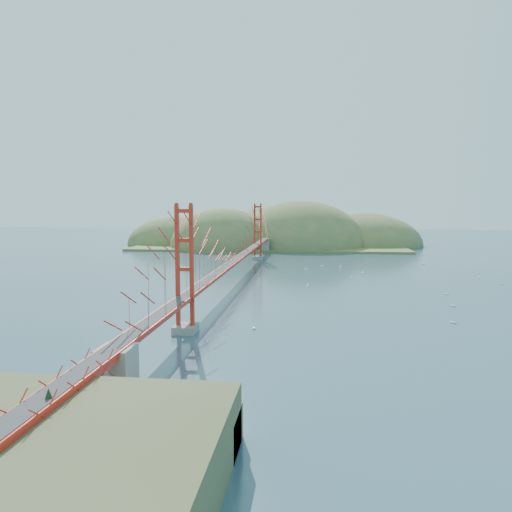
# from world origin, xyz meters

# --- Properties ---
(ground) EXTENTS (320.00, 320.00, 0.00)m
(ground) POSITION_xyz_m (0.00, 0.00, 0.00)
(ground) COLOR #2F4C5E
(ground) RESTS_ON ground
(bridge) EXTENTS (2.20, 94.40, 12.00)m
(bridge) POSITION_xyz_m (0.00, 0.18, 7.01)
(bridge) COLOR gray
(bridge) RESTS_ON ground
(approach_viaduct) EXTENTS (1.40, 12.00, 3.38)m
(approach_viaduct) POSITION_xyz_m (0.00, -51.91, 2.55)
(approach_viaduct) COLOR red
(approach_viaduct) RESTS_ON ground
(promontory) EXTENTS (9.00, 6.00, 0.24)m
(promontory) POSITION_xyz_m (0.00, -48.50, 0.12)
(promontory) COLOR #59544C
(promontory) RESTS_ON ground
(fort) EXTENTS (3.70, 2.30, 1.75)m
(fort) POSITION_xyz_m (0.40, -47.80, 0.67)
(fort) COLOR brown
(fort) RESTS_ON ground
(far_headlands) EXTENTS (84.00, 58.00, 25.00)m
(far_headlands) POSITION_xyz_m (2.21, 68.52, 0.00)
(far_headlands) COLOR olive
(far_headlands) RESTS_ON ground
(sailboat_8) EXTENTS (0.65, 0.65, 0.70)m
(sailboat_8) POSITION_xyz_m (33.66, 33.82, 0.15)
(sailboat_8) COLOR white
(sailboat_8) RESTS_ON ground
(sailboat_15) EXTENTS (0.68, 0.68, 0.73)m
(sailboat_15) POSITION_xyz_m (35.90, 42.00, 0.16)
(sailboat_15) COLOR white
(sailboat_15) RESTS_ON ground
(sailboat_9) EXTENTS (0.54, 0.62, 0.71)m
(sailboat_9) POSITION_xyz_m (37.64, 8.28, 0.15)
(sailboat_9) COLOR white
(sailboat_9) RESTS_ON ground
(sailboat_10) EXTENTS (0.46, 0.58, 0.68)m
(sailboat_10) POSITION_xyz_m (6.00, -27.99, 0.15)
(sailboat_10) COLOR white
(sailboat_10) RESTS_ON ground
(sailboat_12) EXTENTS (0.63, 0.52, 0.73)m
(sailboat_12) POSITION_xyz_m (13.21, 20.29, 0.16)
(sailboat_12) COLOR white
(sailboat_12) RESTS_ON ground
(sailboat_6) EXTENTS (0.62, 0.62, 0.66)m
(sailboat_6) POSITION_xyz_m (25.13, -23.52, 0.15)
(sailboat_6) COLOR white
(sailboat_6) RESTS_ON ground
(sailboat_7) EXTENTS (0.55, 0.44, 0.65)m
(sailboat_7) POSITION_xyz_m (32.71, 25.12, 0.15)
(sailboat_7) COLOR white
(sailboat_7) RESTS_ON ground
(sailboat_1) EXTENTS (0.59, 0.59, 0.62)m
(sailboat_1) POSITION_xyz_m (28.60, -7.54, 0.14)
(sailboat_1) COLOR white
(sailboat_1) RESTS_ON ground
(sailboat_3) EXTENTS (0.60, 0.59, 0.68)m
(sailboat_3) POSITION_xyz_m (10.27, 15.28, 0.15)
(sailboat_3) COLOR white
(sailboat_3) RESTS_ON ground
(sailboat_0) EXTENTS (0.56, 0.57, 0.64)m
(sailboat_0) POSITION_xyz_m (10.74, -3.13, 0.14)
(sailboat_0) COLOR white
(sailboat_0) RESTS_ON ground
(sailboat_16) EXTENTS (0.69, 0.69, 0.74)m
(sailboat_16) POSITION_xyz_m (19.82, 10.94, 0.16)
(sailboat_16) COLOR white
(sailboat_16) RESTS_ON ground
(sailboat_11) EXTENTS (0.52, 0.51, 0.58)m
(sailboat_11) POSITION_xyz_m (38.87, 1.65, 0.14)
(sailboat_11) COLOR white
(sailboat_11) RESTS_ON ground
(sailboat_17) EXTENTS (0.50, 0.46, 0.56)m
(sailboat_17) POSITION_xyz_m (37.02, 37.10, 0.13)
(sailboat_17) COLOR white
(sailboat_17) RESTS_ON ground
(sailboat_14) EXTENTS (0.57, 0.57, 0.62)m
(sailboat_14) POSITION_xyz_m (17.43, 4.55, 0.14)
(sailboat_14) COLOR white
(sailboat_14) RESTS_ON ground
(sailboat_extra_0) EXTENTS (0.69, 0.69, 0.75)m
(sailboat_extra_0) POSITION_xyz_m (27.37, -15.24, 0.16)
(sailboat_extra_0) COLOR white
(sailboat_extra_0) RESTS_ON ground
(sailboat_extra_1) EXTENTS (0.67, 0.67, 0.70)m
(sailboat_extra_1) POSITION_xyz_m (16.50, 18.23, 0.15)
(sailboat_extra_1) COLOR white
(sailboat_extra_1) RESTS_ON ground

